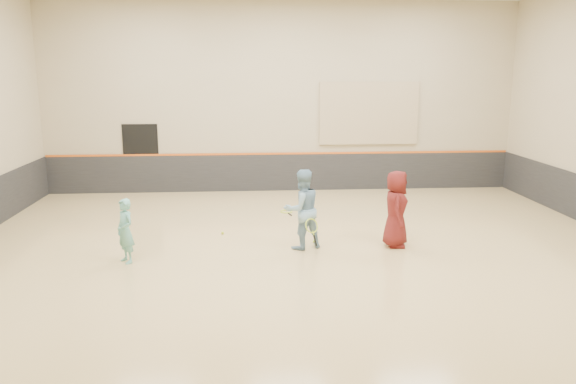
{
  "coord_description": "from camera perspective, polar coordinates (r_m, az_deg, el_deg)",
  "views": [
    {
      "loc": [
        -1.14,
        -11.97,
        3.83
      ],
      "look_at": [
        -0.22,
        0.4,
        1.15
      ],
      "focal_mm": 35.0,
      "sensor_mm": 36.0,
      "label": 1
    }
  ],
  "objects": [
    {
      "name": "ball_beside_spare",
      "position": [
        13.56,
        -6.66,
        -4.15
      ],
      "size": [
        0.07,
        0.07,
        0.07
      ],
      "primitive_type": "sphere",
      "color": "#D2E635",
      "rests_on": "floor"
    },
    {
      "name": "instructor",
      "position": [
        12.23,
        1.44,
        -1.76
      ],
      "size": [
        1.05,
        0.94,
        1.76
      ],
      "primitive_type": "imported",
      "rotation": [
        0.0,
        0.0,
        3.53
      ],
      "color": "#7DA6C1",
      "rests_on": "floor"
    },
    {
      "name": "held_racket",
      "position": [
        12.0,
        2.41,
        -3.45
      ],
      "size": [
        0.32,
        0.32,
        0.69
      ],
      "primitive_type": null,
      "color": "#BDDE30",
      "rests_on": "instructor"
    },
    {
      "name": "ball_in_hand",
      "position": [
        12.46,
        11.71,
        -1.09
      ],
      "size": [
        0.07,
        0.07,
        0.07
      ],
      "primitive_type": "sphere",
      "color": "gold",
      "rests_on": "young_man"
    },
    {
      "name": "room",
      "position": [
        12.4,
        1.17,
        -1.89
      ],
      "size": [
        15.04,
        12.04,
        6.22
      ],
      "color": "tan",
      "rests_on": "ground"
    },
    {
      "name": "young_man",
      "position": [
        12.61,
        10.91,
        -1.7
      ],
      "size": [
        0.69,
        0.92,
        1.71
      ],
      "primitive_type": "imported",
      "rotation": [
        0.0,
        0.0,
        1.38
      ],
      "color": "#5B1615",
      "rests_on": "floor"
    },
    {
      "name": "ball_under_racket",
      "position": [
        12.84,
        2.68,
        -5.02
      ],
      "size": [
        0.07,
        0.07,
        0.07
      ],
      "primitive_type": "sphere",
      "color": "#B3CF30",
      "rests_on": "floor"
    },
    {
      "name": "doorway",
      "position": [
        18.47,
        -14.68,
        3.29
      ],
      "size": [
        1.1,
        0.05,
        2.2
      ],
      "primitive_type": "cube",
      "color": "black",
      "rests_on": "floor"
    },
    {
      "name": "spare_racket",
      "position": [
        15.57,
        -0.18,
        -1.98
      ],
      "size": [
        0.75,
        0.75,
        0.04
      ],
      "primitive_type": null,
      "color": "#BBE432",
      "rests_on": "floor"
    },
    {
      "name": "accent_stripe",
      "position": [
        18.16,
        -0.58,
        3.93
      ],
      "size": [
        14.9,
        0.03,
        0.06
      ],
      "primitive_type": "cube",
      "color": "#D85914",
      "rests_on": "wall_back"
    },
    {
      "name": "girl",
      "position": [
        11.84,
        -16.2,
        -3.82
      ],
      "size": [
        0.55,
        0.58,
        1.33
      ],
      "primitive_type": "imported",
      "rotation": [
        0.0,
        0.0,
        -0.9
      ],
      "color": "#68B4AB",
      "rests_on": "floor"
    },
    {
      "name": "wainscot_back",
      "position": [
        18.27,
        -0.58,
        2.01
      ],
      "size": [
        14.9,
        0.04,
        1.2
      ],
      "primitive_type": "cube",
      "color": "#232326",
      "rests_on": "floor"
    },
    {
      "name": "acoustic_panel",
      "position": [
        18.4,
        8.23,
        7.92
      ],
      "size": [
        3.2,
        0.08,
        2.0
      ],
      "primitive_type": "cube",
      "color": "tan",
      "rests_on": "wall_back"
    }
  ]
}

